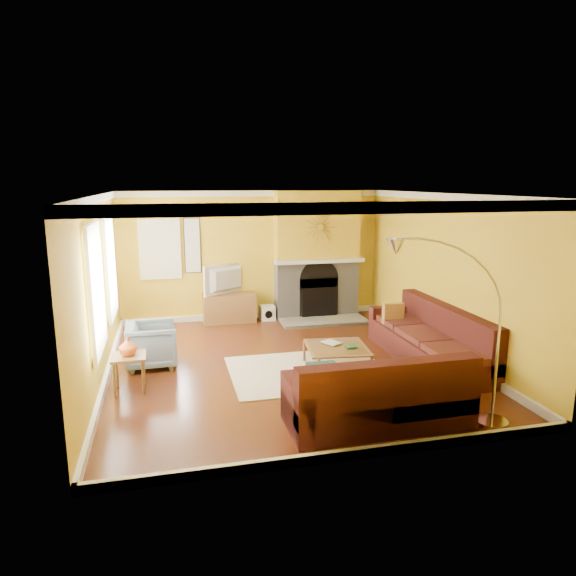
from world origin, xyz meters
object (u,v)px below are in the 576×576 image
object	(u,v)px
media_console	(229,308)
side_table	(130,373)
sectional_sofa	(372,348)
coffee_table	(337,357)
armchair	(152,345)
arc_lamp	(451,338)

from	to	relation	value
media_console	side_table	xyz separation A→B (m)	(-1.81, -3.26, -0.04)
sectional_sofa	coffee_table	size ratio (longest dim) A/B	4.04
armchair	side_table	xyz separation A→B (m)	(-0.29, -0.93, -0.10)
armchair	sectional_sofa	bearing A→B (deg)	-112.84
coffee_table	side_table	distance (m)	3.11
coffee_table	side_table	world-z (taller)	side_table
media_console	side_table	world-z (taller)	media_console
coffee_table	media_console	world-z (taller)	media_console
side_table	media_console	bearing A→B (deg)	61.01
side_table	armchair	bearing A→B (deg)	72.67
coffee_table	arc_lamp	xyz separation A→B (m)	(0.58, -2.26, 0.96)
sectional_sofa	media_console	xyz separation A→B (m)	(-1.69, 3.59, -0.15)
sectional_sofa	media_console	size ratio (longest dim) A/B	3.44
sectional_sofa	coffee_table	xyz separation A→B (m)	(-0.39, 0.47, -0.27)
armchair	arc_lamp	xyz separation A→B (m)	(3.40, -3.04, 0.79)
arc_lamp	media_console	bearing A→B (deg)	109.28
sectional_sofa	armchair	bearing A→B (deg)	158.58
armchair	arc_lamp	world-z (taller)	arc_lamp
side_table	arc_lamp	xyz separation A→B (m)	(3.69, -2.12, 0.89)
sectional_sofa	coffee_table	distance (m)	0.67
side_table	arc_lamp	distance (m)	4.35
coffee_table	arc_lamp	bearing A→B (deg)	-75.54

